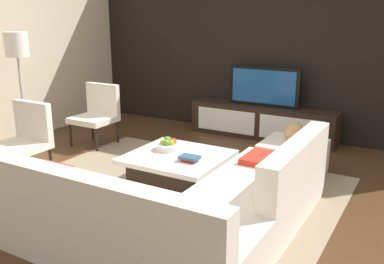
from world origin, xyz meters
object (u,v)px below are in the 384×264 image
(media_console, at_px, (262,122))
(fruit_bowl, at_px, (169,145))
(television, at_px, (264,87))
(accent_chair_far, at_px, (98,111))
(decorative_ball, at_px, (294,133))
(book_stack, at_px, (190,158))
(accent_chair_near, at_px, (25,136))
(floor_lamp, at_px, (17,53))
(ottoman, at_px, (293,158))
(coffee_table, at_px, (178,170))
(sectional_couch, at_px, (180,210))

(media_console, height_order, fruit_bowl, fruit_bowl)
(television, height_order, accent_chair_far, television)
(decorative_ball, xyz_separation_m, book_stack, (-0.76, -1.13, -0.11))
(media_console, distance_m, fruit_bowl, 2.22)
(accent_chair_near, xyz_separation_m, floor_lamp, (-0.79, 0.63, 0.87))
(ottoman, xyz_separation_m, decorative_ball, (0.00, 0.00, 0.32))
(coffee_table, distance_m, accent_chair_far, 2.08)
(media_console, height_order, decorative_ball, decorative_ball)
(coffee_table, xyz_separation_m, ottoman, (0.98, 1.02, -0.00))
(media_console, xyz_separation_m, accent_chair_near, (-1.83, -2.87, 0.24))
(floor_lamp, xyz_separation_m, accent_chair_far, (0.63, 0.78, -0.87))
(media_console, height_order, accent_chair_near, accent_chair_near)
(sectional_couch, xyz_separation_m, floor_lamp, (-3.12, 1.00, 1.08))
(floor_lamp, height_order, decorative_ball, floor_lamp)
(coffee_table, xyz_separation_m, accent_chair_far, (-1.88, 0.83, 0.29))
(decorative_ball, bearing_deg, ottoman, 0.00)
(sectional_couch, bearing_deg, decorative_ball, 79.40)
(television, bearing_deg, accent_chair_near, -122.48)
(television, xyz_separation_m, ottoman, (0.88, -1.28, -0.60))
(book_stack, bearing_deg, decorative_ball, 56.28)
(fruit_bowl, xyz_separation_m, book_stack, (0.40, -0.22, -0.02))
(media_console, bearing_deg, sectional_couch, -81.06)
(accent_chair_far, bearing_deg, decorative_ball, 6.37)
(television, distance_m, decorative_ball, 1.58)
(television, xyz_separation_m, floor_lamp, (-2.61, -2.24, 0.56))
(fruit_bowl, relative_size, book_stack, 1.37)
(media_console, xyz_separation_m, television, (0.00, 0.00, 0.55))
(media_console, bearing_deg, ottoman, -55.65)
(sectional_couch, relative_size, accent_chair_far, 2.76)
(television, height_order, coffee_table, television)
(floor_lamp, bearing_deg, accent_chair_near, -38.52)
(media_console, xyz_separation_m, fruit_bowl, (-0.28, -2.19, 0.18))
(media_console, relative_size, book_stack, 11.01)
(floor_lamp, distance_m, fruit_bowl, 2.51)
(decorative_ball, bearing_deg, media_console, 124.35)
(accent_chair_far, xyz_separation_m, book_stack, (2.10, -0.95, -0.08))
(accent_chair_near, relative_size, fruit_bowl, 3.11)
(media_console, bearing_deg, decorative_ball, -55.65)
(sectional_couch, height_order, floor_lamp, floor_lamp)
(accent_chair_far, bearing_deg, television, 39.14)
(accent_chair_far, bearing_deg, media_console, 39.13)
(sectional_couch, xyz_separation_m, coffee_table, (-0.61, 0.94, -0.07))
(television, xyz_separation_m, book_stack, (0.12, -2.41, -0.39))
(decorative_ball, bearing_deg, television, 124.34)
(decorative_ball, relative_size, book_stack, 1.17)
(accent_chair_far, bearing_deg, floor_lamp, -126.23)
(fruit_bowl, bearing_deg, accent_chair_far, 156.81)
(television, bearing_deg, ottoman, -55.66)
(ottoman, xyz_separation_m, book_stack, (-0.76, -1.13, 0.21))
(media_console, relative_size, accent_chair_far, 2.60)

